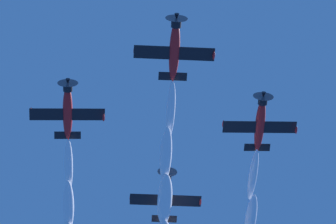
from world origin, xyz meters
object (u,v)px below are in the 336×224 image
at_px(airplane_right_wingman, 68,110).
at_px(airplane_slot_tail, 166,196).
at_px(airplane_lead, 175,48).
at_px(airplane_left_wingman, 260,123).

distance_m(airplane_right_wingman, airplane_slot_tail, 17.44).
distance_m(airplane_lead, airplane_slot_tail, 22.26).
bearing_deg(airplane_left_wingman, airplane_lead, -121.43).
distance_m(airplane_lead, airplane_left_wingman, 16.15).
bearing_deg(airplane_lead, airplane_left_wingman, 58.57).
bearing_deg(airplane_slot_tail, airplane_lead, -75.54).
height_order(airplane_lead, airplane_slot_tail, airplane_slot_tail).
height_order(airplane_left_wingman, airplane_slot_tail, airplane_left_wingman).
bearing_deg(airplane_right_wingman, airplane_lead, -24.84).
height_order(airplane_lead, airplane_right_wingman, airplane_right_wingman).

